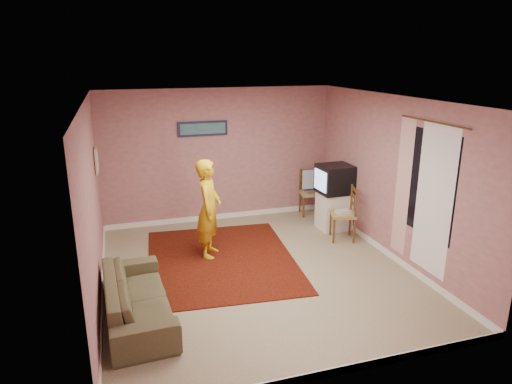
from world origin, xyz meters
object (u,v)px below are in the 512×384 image
object	(u,v)px
sofa	(137,297)
tv_cabinet	(334,210)
crt_tv	(335,179)
chair_b	(343,208)
person	(209,209)
chair_a	(311,188)

from	to	relation	value
sofa	tv_cabinet	bearing A→B (deg)	-63.48
tv_cabinet	crt_tv	world-z (taller)	crt_tv
tv_cabinet	chair_b	world-z (taller)	chair_b
chair_b	person	distance (m)	2.41
tv_cabinet	crt_tv	size ratio (longest dim) A/B	1.09
tv_cabinet	crt_tv	bearing A→B (deg)	-177.25
crt_tv	chair_b	distance (m)	0.67
chair_b	chair_a	bearing A→B (deg)	-162.81
crt_tv	chair_b	bearing A→B (deg)	-102.62
tv_cabinet	person	size ratio (longest dim) A/B	0.44
chair_a	chair_b	bearing A→B (deg)	-80.91
tv_cabinet	sofa	world-z (taller)	tv_cabinet
tv_cabinet	person	bearing A→B (deg)	-168.19
tv_cabinet	crt_tv	distance (m)	0.62
crt_tv	sofa	bearing A→B (deg)	-153.39
chair_b	person	size ratio (longest dim) A/B	0.34
chair_b	person	world-z (taller)	person
sofa	person	distance (m)	2.09
chair_a	crt_tv	bearing A→B (deg)	-74.54
chair_a	person	size ratio (longest dim) A/B	0.31
tv_cabinet	person	xyz separation A→B (m)	(-2.50, -0.52, 0.46)
crt_tv	chair_b	size ratio (longest dim) A/B	1.19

